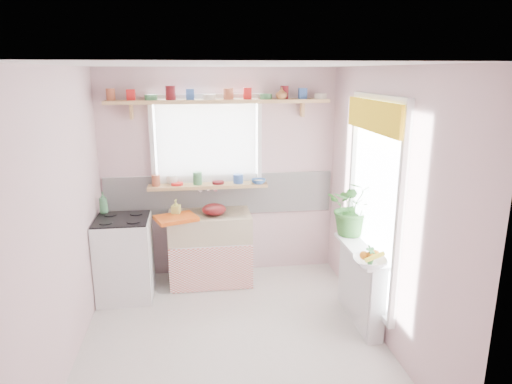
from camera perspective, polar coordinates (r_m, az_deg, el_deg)
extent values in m
plane|color=silver|center=(4.51, -2.87, -18.06)|extent=(3.20, 3.20, 0.00)
plane|color=white|center=(3.79, -3.37, 15.59)|extent=(3.20, 3.20, 0.00)
plane|color=beige|center=(5.51, -4.53, 2.25)|extent=(2.80, 0.00, 2.80)
plane|color=beige|center=(2.50, 0.15, -13.83)|extent=(2.80, 0.00, 2.80)
plane|color=beige|center=(4.11, -22.98, -3.36)|extent=(0.00, 3.20, 3.20)
plane|color=beige|center=(4.31, 15.78, -1.87)|extent=(0.00, 3.20, 3.20)
cube|color=white|center=(5.56, -4.47, -0.29)|extent=(2.74, 0.03, 0.50)
cube|color=#D28790|center=(5.61, -4.43, -2.27)|extent=(2.74, 0.02, 0.12)
cube|color=white|center=(5.43, -6.20, 6.31)|extent=(1.20, 0.01, 1.00)
cube|color=white|center=(5.37, -6.18, 6.21)|extent=(1.15, 0.02, 0.95)
cube|color=white|center=(4.49, 14.71, -1.15)|extent=(0.01, 1.10, 1.90)
cube|color=yellow|center=(4.31, 14.37, 9.21)|extent=(0.03, 1.20, 0.28)
cube|color=white|center=(5.52, -5.70, -8.40)|extent=(0.85, 0.55, 0.55)
cube|color=#D6503F|center=(5.27, -5.57, -9.60)|extent=(0.95, 0.02, 0.53)
cube|color=#C9B493|center=(5.37, -5.81, -4.23)|extent=(0.95, 0.55, 0.30)
cylinder|color=silver|center=(5.49, -6.03, 0.56)|extent=(0.03, 0.22, 0.03)
cube|color=white|center=(5.28, -16.08, -8.00)|extent=(0.58, 0.58, 0.90)
cube|color=black|center=(5.13, -16.45, -3.31)|extent=(0.56, 0.56, 0.02)
cylinder|color=black|center=(5.01, -18.26, -3.68)|extent=(0.14, 0.14, 0.01)
cylinder|color=black|center=(4.97, -15.08, -3.60)|extent=(0.14, 0.14, 0.01)
cylinder|color=black|center=(5.28, -17.75, -2.72)|extent=(0.14, 0.14, 0.01)
cylinder|color=black|center=(5.24, -14.73, -2.63)|extent=(0.14, 0.14, 0.01)
cube|color=white|center=(4.76, 12.93, -11.37)|extent=(0.15, 0.90, 0.75)
cube|color=white|center=(4.60, 12.86, -7.10)|extent=(0.22, 0.95, 0.03)
cube|color=tan|center=(5.42, -6.01, 0.79)|extent=(1.40, 0.22, 0.04)
cube|color=tan|center=(5.26, -4.64, 11.23)|extent=(2.52, 0.24, 0.04)
cylinder|color=#A55133|center=(5.32, -17.71, 11.49)|extent=(0.11, 0.11, 0.12)
cylinder|color=red|center=(5.29, -15.37, 11.64)|extent=(0.11, 0.11, 0.12)
cylinder|color=#3F7F4C|center=(5.27, -12.99, 11.45)|extent=(0.11, 0.11, 0.06)
cylinder|color=#590F14|center=(5.25, -10.63, 11.89)|extent=(0.11, 0.11, 0.12)
cylinder|color=#3359A5|center=(5.25, -8.24, 11.99)|extent=(0.11, 0.11, 0.12)
cylinder|color=silver|center=(5.25, -5.84, 11.74)|extent=(0.11, 0.11, 0.06)
cylinder|color=#A55133|center=(5.27, -3.47, 12.12)|extent=(0.11, 0.11, 0.12)
cylinder|color=red|center=(5.29, -1.09, 12.16)|extent=(0.11, 0.11, 0.12)
cylinder|color=#3F7F4C|center=(5.32, 1.25, 11.85)|extent=(0.11, 0.11, 0.06)
cylinder|color=#590F14|center=(5.36, 3.57, 12.16)|extent=(0.11, 0.11, 0.12)
cylinder|color=#3359A5|center=(5.40, 5.86, 12.14)|extent=(0.11, 0.11, 0.12)
cylinder|color=silver|center=(5.46, 8.08, 11.79)|extent=(0.11, 0.11, 0.06)
cylinder|color=#A55133|center=(5.42, -12.60, 1.38)|extent=(0.11, 0.11, 0.12)
cylinder|color=red|center=(5.40, -9.98, 1.47)|extent=(0.11, 0.11, 0.12)
cylinder|color=#3F7F4C|center=(5.40, -7.34, 1.26)|extent=(0.11, 0.11, 0.06)
cylinder|color=#590F14|center=(5.40, -4.72, 1.66)|extent=(0.11, 0.11, 0.12)
cylinder|color=#3359A5|center=(5.42, -2.10, 1.75)|extent=(0.11, 0.11, 0.12)
cylinder|color=silver|center=(5.46, 0.49, 1.52)|extent=(0.11, 0.11, 0.06)
cube|color=#DC5413|center=(5.14, -9.97, -3.25)|extent=(0.52, 0.46, 0.04)
ellipsoid|color=#590F11|center=(5.26, -5.27, -2.18)|extent=(0.29, 0.29, 0.13)
imported|color=#326B2B|center=(4.87, 12.10, -1.87)|extent=(0.67, 0.62, 0.60)
imported|color=white|center=(4.22, 14.04, -8.49)|extent=(0.35, 0.35, 0.07)
imported|color=#2C6E2F|center=(4.19, 14.09, -7.73)|extent=(0.12, 0.11, 0.19)
imported|color=#D5D65F|center=(5.24, -9.96, -2.01)|extent=(0.11, 0.11, 0.20)
imported|color=silver|center=(5.45, -10.42, 1.47)|extent=(0.14, 0.14, 0.10)
imported|color=#3667B1|center=(5.40, 0.32, 1.33)|extent=(0.19, 0.19, 0.05)
imported|color=#965C2E|center=(5.29, 3.21, 12.21)|extent=(0.15, 0.15, 0.13)
imported|color=#3E7D4E|center=(5.33, -18.56, -1.28)|extent=(0.11, 0.11, 0.25)
sphere|color=orange|center=(4.19, 14.09, -7.75)|extent=(0.08, 0.08, 0.08)
sphere|color=orange|center=(4.24, 14.70, -7.53)|extent=(0.08, 0.08, 0.08)
sphere|color=orange|center=(4.19, 13.35, -7.71)|extent=(0.08, 0.08, 0.08)
cylinder|color=yellow|center=(4.15, 14.61, -7.86)|extent=(0.18, 0.04, 0.10)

